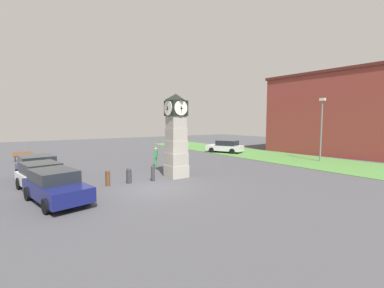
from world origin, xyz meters
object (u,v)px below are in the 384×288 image
Objects in this scene: bench at (23,156)px; pedestrian_near_bench at (156,156)px; bollard_end_row at (108,178)px; bollard_mid_row at (153,173)px; car_near_tower at (42,176)px; bollard_near_tower at (174,169)px; car_silver_hatch at (226,146)px; clock_tower at (176,137)px; street_lamp_near_road at (321,125)px; car_navy_sedan at (38,168)px; car_by_building at (56,186)px; bollard_far_row at (129,175)px.

bench is 1.03× the size of pedestrian_near_bench.
bollard_end_row is 6.59m from pedestrian_near_bench.
car_near_tower is (-1.46, -5.86, 0.25)m from bollard_mid_row.
pedestrian_near_bench is (9.92, 8.85, 0.38)m from bench.
bollard_near_tower is 4.52m from pedestrian_near_bench.
bollard_end_row is 0.21× the size of car_silver_hatch.
clock_tower is 0.94× the size of street_lamp_near_road.
street_lamp_near_road is (6.19, 22.17, 2.63)m from car_navy_sedan.
bollard_end_row is (-0.35, -4.29, -0.06)m from bollard_near_tower.
bollard_near_tower is 0.25× the size of car_navy_sedan.
bench is at bearing -138.28° from pedestrian_near_bench.
bench is (-6.07, -20.08, -0.23)m from car_silver_hatch.
bollard_mid_row is at bearing -28.99° from pedestrian_near_bench.
car_by_building reaches higher than bollard_near_tower.
bollard_mid_row is 15.76m from bench.
bollard_far_row is 4.58m from car_near_tower.
bollard_far_row is 4.40m from car_by_building.
bollard_mid_row is 0.17× the size of street_lamp_near_road.
car_silver_hatch is (-9.56, 19.26, 0.00)m from car_by_building.
car_silver_hatch is 20.98m from bench.
car_by_building is (2.67, 0.32, -0.00)m from car_near_tower.
bollard_far_row is 14.92m from bench.
bollard_far_row is at bearing 75.76° from car_near_tower.
pedestrian_near_bench is at bearing 90.45° from car_navy_sedan.
clock_tower is 5.04m from bollard_end_row.
bollard_near_tower is (0.12, -0.22, -2.16)m from clock_tower.
car_by_building is 0.77× the size of street_lamp_near_road.
car_navy_sedan is at bearing -89.55° from pedestrian_near_bench.
bollard_near_tower is 4.30m from bollard_end_row.
bench is 0.28× the size of street_lamp_near_road.
bollard_far_row is (-0.33, -1.43, -0.02)m from bollard_mid_row.
bollard_far_row is at bearing 110.64° from car_by_building.
car_navy_sedan reaches higher than bollard_near_tower.
clock_tower is 1.27× the size of car_navy_sedan.
car_by_building is at bearing -77.64° from bollard_mid_row.
clock_tower is 8.04m from car_near_tower.
car_by_building is (5.64, 0.31, -0.03)m from car_navy_sedan.
car_silver_hatch reaches higher than car_by_building.
car_navy_sedan reaches higher than car_near_tower.
bollard_mid_row is at bearing -58.69° from car_silver_hatch.
bollard_end_row is at bearing -96.56° from street_lamp_near_road.
clock_tower is 4.71m from pedestrian_near_bench.
clock_tower reaches higher than bollard_near_tower.
bollard_end_row is 0.22× the size of car_navy_sedan.
bollard_mid_row is 1.47m from bollard_far_row.
bench is at bearing -156.20° from bollard_mid_row.
bollard_far_row is 17.14m from car_silver_hatch.
bench is 28.00m from street_lamp_near_road.
car_silver_hatch reaches higher than bollard_mid_row.
bollard_near_tower is 7.27m from car_by_building.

